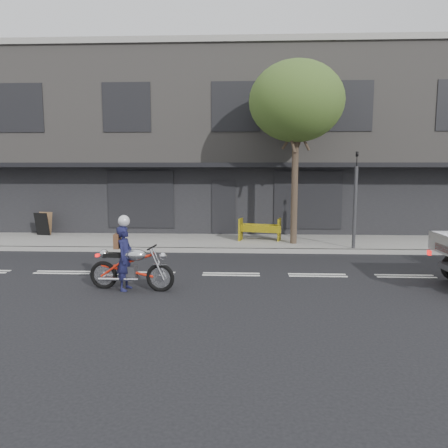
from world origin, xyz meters
The scene contains 10 objects.
ground centered at (0.00, 0.00, 0.00)m, with size 80.00×80.00×0.00m, color black.
sidewalk centered at (0.00, 4.70, 0.07)m, with size 32.00×3.20×0.15m, color gray.
kerb centered at (0.00, 3.10, 0.07)m, with size 32.00×0.20×0.15m, color gray.
building_main centered at (0.00, 11.30, 4.00)m, with size 26.00×10.00×8.00m, color slate.
street_tree centered at (2.20, 4.20, 5.28)m, with size 3.40×3.40×6.74m.
traffic_light_pole centered at (4.20, 3.35, 1.65)m, with size 0.12×0.12×3.50m.
motorcycle centered at (-2.39, -1.63, 0.57)m, with size 2.16×0.63×1.11m.
rider centered at (-2.54, -1.63, 0.79)m, with size 0.58×0.38×1.58m, color #15163A.
construction_barrier centered at (0.97, 4.55, 0.60)m, with size 1.59×0.64×0.89m, color yellow, non-canonical shape.
sandwich_board centered at (-7.98, 5.54, 0.62)m, with size 0.60×0.40×0.95m, color black, non-canonical shape.
Camera 1 is at (0.34, -11.92, 3.03)m, focal length 35.00 mm.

